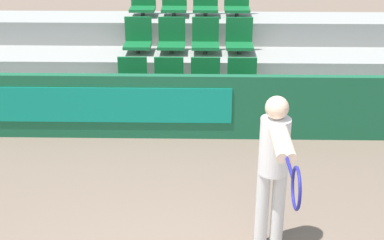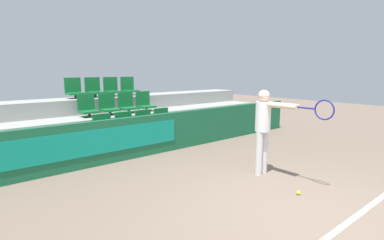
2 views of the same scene
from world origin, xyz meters
name	(u,v)px [view 2 (image 2 of 2)]	position (x,y,z in m)	size (l,w,h in m)	color
ground_plane	(315,219)	(0.00, 0.00, 0.00)	(30.00, 30.00, 0.00)	#7A6656
court_baseline	(340,229)	(0.00, -0.32, 0.00)	(4.85, 0.08, 0.01)	white
barrier_wall	(149,135)	(-0.03, 4.05, 0.47)	(10.28, 0.14, 0.94)	#19603D
bleacher_tier_front	(139,142)	(0.00, 4.59, 0.20)	(9.88, 0.92, 0.40)	#9E9E99
bleacher_tier_middle	(121,129)	(0.00, 5.51, 0.40)	(9.88, 0.92, 0.80)	#9E9E99
bleacher_tier_back	(106,117)	(0.00, 6.43, 0.60)	(9.88, 0.92, 1.20)	#9E9E99
stadium_chair_0	(104,129)	(-0.83, 4.72, 0.62)	(0.44, 0.41, 0.56)	#333333
stadium_chair_1	(126,126)	(-0.28, 4.72, 0.62)	(0.44, 0.41, 0.56)	#333333
stadium_chair_2	(145,123)	(0.28, 4.72, 0.62)	(0.44, 0.41, 0.56)	#333333
stadium_chair_3	(163,121)	(0.83, 4.72, 0.62)	(0.44, 0.41, 0.56)	#333333
stadium_chair_4	(88,108)	(-0.83, 5.64, 1.02)	(0.44, 0.41, 0.56)	#333333
stadium_chair_5	(109,106)	(-0.28, 5.64, 1.02)	(0.44, 0.41, 0.56)	#333333
stadium_chair_6	(127,105)	(0.28, 5.64, 1.02)	(0.44, 0.41, 0.56)	#333333
stadium_chair_7	(145,103)	(0.83, 5.64, 1.02)	(0.44, 0.41, 0.56)	#333333
stadium_chair_8	(74,90)	(-0.83, 6.56, 1.42)	(0.44, 0.41, 0.56)	#333333
stadium_chair_9	(94,89)	(-0.28, 6.56, 1.42)	(0.44, 0.41, 0.56)	#333333
stadium_chair_10	(112,88)	(0.28, 6.56, 1.42)	(0.44, 0.41, 0.56)	#333333
stadium_chair_11	(129,88)	(0.83, 6.56, 1.42)	(0.44, 0.41, 0.56)	#333333
tennis_player	(266,124)	(0.90, 1.49, 0.97)	(0.29, 1.45, 1.60)	silver
tennis_ball	(299,193)	(0.55, 0.57, 0.03)	(0.07, 0.07, 0.07)	#CCDB33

